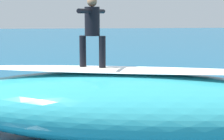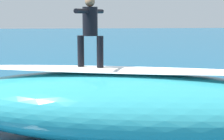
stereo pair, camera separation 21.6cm
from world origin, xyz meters
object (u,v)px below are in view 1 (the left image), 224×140
(surfboard_riding, at_px, (93,69))
(surfer_riding, at_px, (92,27))
(surfboard_paddling, at_px, (124,93))
(surfer_paddling, at_px, (125,88))

(surfboard_riding, distance_m, surfer_riding, 0.97)
(surfer_riding, relative_size, surfboard_paddling, 0.66)
(surfboard_riding, relative_size, surfboard_paddling, 0.78)
(surfer_riding, bearing_deg, surfboard_riding, -92.23)
(surfboard_paddling, bearing_deg, surfer_riding, 12.01)
(surfer_riding, height_order, surfer_paddling, surfer_riding)
(surfboard_paddling, xyz_separation_m, surfer_paddling, (-0.07, -0.12, 0.17))
(surfboard_riding, xyz_separation_m, surfer_paddling, (-1.45, -4.62, -1.46))
(surfer_riding, xyz_separation_m, surfboard_paddling, (-1.39, -4.50, -2.59))
(surfboard_paddling, height_order, surfer_paddling, surfer_paddling)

